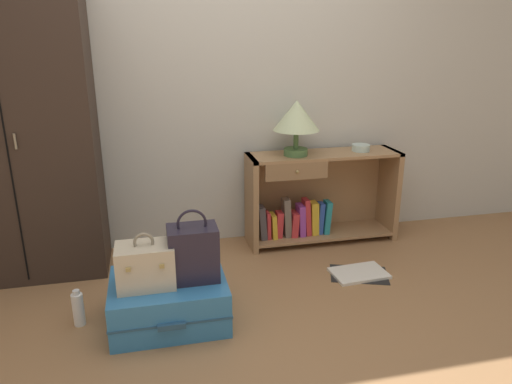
% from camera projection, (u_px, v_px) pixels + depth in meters
% --- Properties ---
extents(ground_plane, '(9.00, 9.00, 0.00)m').
position_uv_depth(ground_plane, '(261.00, 355.00, 2.36)').
color(ground_plane, '#9E7047').
extents(back_wall, '(6.40, 0.10, 2.60)m').
position_uv_depth(back_wall, '(211.00, 65.00, 3.34)').
color(back_wall, beige).
rests_on(back_wall, ground_plane).
extents(wardrobe, '(0.94, 0.47, 1.85)m').
position_uv_depth(wardrobe, '(16.00, 134.00, 2.91)').
color(wardrobe, '#33261E').
rests_on(wardrobe, ground_plane).
extents(bookshelf, '(1.13, 0.33, 0.68)m').
position_uv_depth(bookshelf, '(315.00, 199.00, 3.59)').
color(bookshelf, '#A37A51').
rests_on(bookshelf, ground_plane).
extents(table_lamp, '(0.33, 0.33, 0.39)m').
position_uv_depth(table_lamp, '(297.00, 118.00, 3.32)').
color(table_lamp, '#4C7542').
rests_on(table_lamp, bookshelf).
extents(bowl, '(0.13, 0.13, 0.05)m').
position_uv_depth(bowl, '(361.00, 148.00, 3.53)').
color(bowl, silver).
rests_on(bowl, bookshelf).
extents(suitcase_large, '(0.62, 0.51, 0.25)m').
position_uv_depth(suitcase_large, '(169.00, 300.00, 2.60)').
color(suitcase_large, teal).
rests_on(suitcase_large, ground_plane).
extents(train_case, '(0.30, 0.21, 0.30)m').
position_uv_depth(train_case, '(146.00, 265.00, 2.47)').
color(train_case, beige).
rests_on(train_case, suitcase_large).
extents(handbag, '(0.26, 0.18, 0.40)m').
position_uv_depth(handbag, '(193.00, 253.00, 2.53)').
color(handbag, '#231E2D').
rests_on(handbag, suitcase_large).
extents(bottle, '(0.06, 0.06, 0.21)m').
position_uv_depth(bottle, '(78.00, 309.00, 2.57)').
color(bottle, white).
rests_on(bottle, ground_plane).
extents(open_book_on_floor, '(0.43, 0.36, 0.02)m').
position_uv_depth(open_book_on_floor, '(359.00, 273.00, 3.14)').
color(open_book_on_floor, white).
rests_on(open_book_on_floor, ground_plane).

